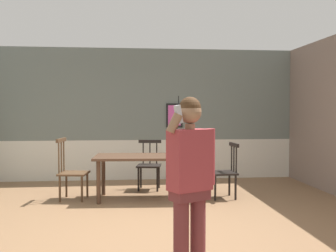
# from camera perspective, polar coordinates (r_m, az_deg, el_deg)

# --- Properties ---
(ground_plane) EXTENTS (7.70, 7.70, 0.00)m
(ground_plane) POSITION_cam_1_polar(r_m,az_deg,el_deg) (5.30, -1.91, -14.05)
(ground_plane) COLOR #846042
(room_back_partition) EXTENTS (6.59, 0.17, 2.80)m
(room_back_partition) POSITION_cam_1_polar(r_m,az_deg,el_deg) (8.58, -3.50, 1.34)
(room_back_partition) COLOR slate
(room_back_partition) RESTS_ON ground_plane
(dining_table) EXTENTS (1.84, 0.95, 0.73)m
(dining_table) POSITION_cam_1_polar(r_m,az_deg,el_deg) (6.70, -2.76, -4.97)
(dining_table) COLOR #4C3323
(dining_table) RESTS_ON ground_plane
(chair_near_window) EXTENTS (0.45, 0.45, 0.93)m
(chair_near_window) POSITION_cam_1_polar(r_m,az_deg,el_deg) (6.85, 8.12, -6.44)
(chair_near_window) COLOR black
(chair_near_window) RESTS_ON ground_plane
(chair_by_doorway) EXTENTS (0.50, 0.50, 0.92)m
(chair_by_doorway) POSITION_cam_1_polar(r_m,az_deg,el_deg) (7.54, -2.72, -5.55)
(chair_by_doorway) COLOR black
(chair_by_doorway) RESTS_ON ground_plane
(chair_at_table_head) EXTENTS (0.51, 0.51, 1.02)m
(chair_at_table_head) POSITION_cam_1_polar(r_m,az_deg,el_deg) (6.85, -13.65, -6.28)
(chair_at_table_head) COLOR #513823
(chair_at_table_head) RESTS_ON ground_plane
(person_figure) EXTENTS (0.48, 0.36, 1.61)m
(person_figure) POSITION_cam_1_polar(r_m,az_deg,el_deg) (3.61, 3.23, -6.96)
(person_figure) COLOR brown
(person_figure) RESTS_ON ground_plane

